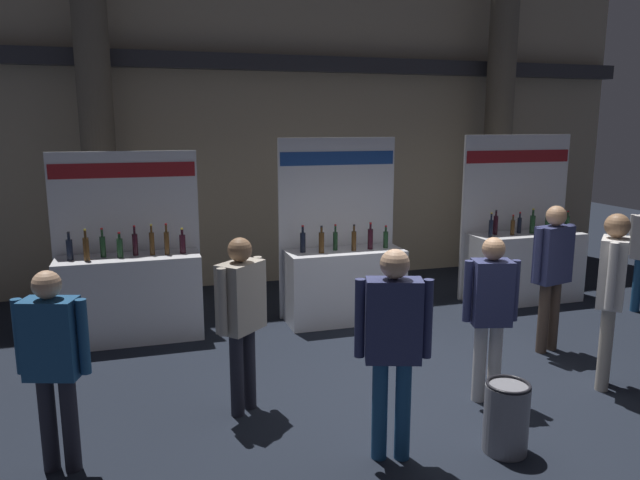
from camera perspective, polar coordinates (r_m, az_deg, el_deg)
name	(u,v)px	position (r m, az deg, el deg)	size (l,w,h in m)	color
ground_plane	(431,390)	(6.25, 10.61, -13.94)	(24.00, 24.00, 0.00)	black
hall_colonnade	(306,88)	(9.99, -1.32, 14.36)	(11.63, 1.10, 6.46)	tan
exhibitor_booth_0	(130,290)	(7.68, -17.73, -4.61)	(1.77, 0.66, 2.30)	white
exhibitor_booth_1	(344,276)	(8.01, 2.28, -3.52)	(1.64, 0.66, 2.44)	white
exhibitor_booth_2	(523,260)	(9.40, 18.89, -1.79)	(1.80, 0.66, 2.47)	white
trash_bin	(506,417)	(5.23, 17.44, -15.90)	(0.36, 0.36, 0.59)	slate
visitor_0	(393,337)	(4.65, 7.02, -9.18)	(0.57, 0.34, 1.71)	navy
visitor_1	(53,355)	(4.92, -24.23, -10.02)	(0.53, 0.34, 1.58)	#23232D
visitor_2	(552,265)	(7.31, 21.40, -2.26)	(0.60, 0.31, 1.72)	#47382D
visitor_3	(612,284)	(6.51, 26.18, -3.85)	(0.46, 0.46, 1.78)	#ADA393
visitor_4	(490,306)	(5.82, 16.03, -6.07)	(0.51, 0.33, 1.60)	silver
visitor_5	(241,309)	(5.42, -7.55, -6.57)	(0.48, 0.47, 1.64)	#23232D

